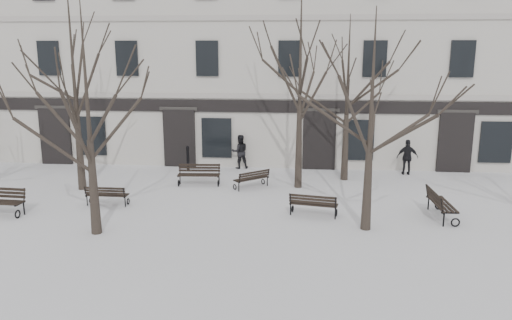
# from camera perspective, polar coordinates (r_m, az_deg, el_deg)

# --- Properties ---
(ground) EXTENTS (100.00, 100.00, 0.00)m
(ground) POSITION_cam_1_polar(r_m,az_deg,el_deg) (17.60, -3.53, -6.88)
(ground) COLOR silver
(ground) RESTS_ON ground
(building) EXTENTS (40.40, 10.20, 11.40)m
(building) POSITION_cam_1_polar(r_m,az_deg,el_deg) (29.47, 0.13, 11.93)
(building) COLOR #B8B3AA
(building) RESTS_ON ground
(tree_1) EXTENTS (5.14, 5.14, 7.34)m
(tree_1) POSITION_cam_1_polar(r_m,az_deg,el_deg) (16.22, -18.81, 7.43)
(tree_1) COLOR black
(tree_1) RESTS_ON ground
(tree_2) EXTENTS (4.99, 4.99, 7.13)m
(tree_2) POSITION_cam_1_polar(r_m,az_deg,el_deg) (16.16, 13.13, 7.29)
(tree_2) COLOR black
(tree_2) RESTS_ON ground
(tree_4) EXTENTS (6.23, 6.23, 8.90)m
(tree_4) POSITION_cam_1_polar(r_m,az_deg,el_deg) (21.83, -20.27, 11.07)
(tree_4) COLOR black
(tree_4) RESTS_ON ground
(tree_5) EXTENTS (6.01, 6.01, 8.58)m
(tree_5) POSITION_cam_1_polar(r_m,az_deg,el_deg) (20.92, 5.10, 11.20)
(tree_5) COLOR black
(tree_5) RESTS_ON ground
(tree_6) EXTENTS (5.13, 5.13, 7.33)m
(tree_6) POSITION_cam_1_polar(r_m,az_deg,el_deg) (22.53, 10.47, 9.13)
(tree_6) COLOR black
(tree_6) RESTS_ON ground
(bench_1) EXTENTS (1.59, 0.60, 0.80)m
(bench_1) POSITION_cam_1_polar(r_m,az_deg,el_deg) (19.85, -16.70, -3.82)
(bench_1) COLOR black
(bench_1) RESTS_ON ground
(bench_2) EXTENTS (1.77, 0.93, 0.85)m
(bench_2) POSITION_cam_1_polar(r_m,az_deg,el_deg) (17.94, 6.58, -5.00)
(bench_2) COLOR black
(bench_2) RESTS_ON ground
(bench_3) EXTENTS (1.86, 0.78, 0.92)m
(bench_3) POSITION_cam_1_polar(r_m,az_deg,el_deg) (22.00, -6.53, -1.59)
(bench_3) COLOR black
(bench_3) RESTS_ON ground
(bench_4) EXTENTS (1.54, 1.44, 0.80)m
(bench_4) POSITION_cam_1_polar(r_m,az_deg,el_deg) (21.38, -0.46, -2.11)
(bench_4) COLOR black
(bench_4) RESTS_ON ground
(bench_5) EXTENTS (0.77, 1.97, 0.98)m
(bench_5) POSITION_cam_1_polar(r_m,az_deg,el_deg) (18.82, 20.28, -4.65)
(bench_5) COLOR black
(bench_5) RESTS_ON ground
(bollard_a) EXTENTS (0.16, 0.16, 1.21)m
(bollard_a) POSITION_cam_1_polar(r_m,az_deg,el_deg) (24.74, -7.80, 0.32)
(bollard_a) COLOR black
(bollard_a) RESTS_ON ground
(bollard_b) EXTENTS (0.13, 0.13, 0.99)m
(bollard_b) POSITION_cam_1_polar(r_m,az_deg,el_deg) (23.90, 5.11, -0.35)
(bollard_b) COLOR black
(bollard_b) RESTS_ON ground
(pedestrian_b) EXTENTS (0.97, 0.84, 1.70)m
(pedestrian_b) POSITION_cam_1_polar(r_m,az_deg,el_deg) (25.03, -1.83, -0.95)
(pedestrian_b) COLOR black
(pedestrian_b) RESTS_ON ground
(pedestrian_c) EXTENTS (1.01, 0.45, 1.69)m
(pedestrian_c) POSITION_cam_1_polar(r_m,az_deg,el_deg) (24.85, 16.79, -1.59)
(pedestrian_c) COLOR black
(pedestrian_c) RESTS_ON ground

